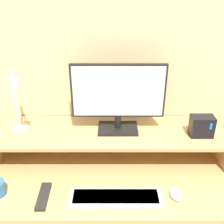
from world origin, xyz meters
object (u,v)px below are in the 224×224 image
keyboard (115,197)px  mouse (175,194)px  monitor (117,96)px  remote_control (43,196)px  desk_lamp (15,101)px  router_dock (200,126)px

keyboard → mouse: size_ratio=4.84×
mouse → keyboard: bearing=-176.5°
monitor → remote_control: 0.66m
desk_lamp → router_dock: size_ratio=2.89×
keyboard → remote_control: bearing=178.6°
router_dock → mouse: 0.42m
monitor → keyboard: 0.55m
router_dock → keyboard: 0.63m
monitor → desk_lamp: 0.56m
monitor → keyboard: monitor is taller
router_dock → remote_control: bearing=-159.6°
monitor → remote_control: bearing=-134.6°
monitor → keyboard: bearing=-92.5°
remote_control → desk_lamp: bearing=119.1°
router_dock → remote_control: size_ratio=0.70×
monitor → mouse: monitor is taller
remote_control → mouse: bearing=0.8°
desk_lamp → remote_control: size_ratio=2.03×
monitor → remote_control: size_ratio=2.89×
keyboard → mouse: (0.30, 0.02, 0.00)m
router_dock → mouse: (-0.19, -0.31, -0.22)m
router_dock → remote_control: router_dock is taller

